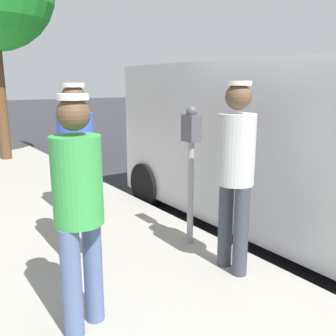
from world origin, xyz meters
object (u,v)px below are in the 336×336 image
(parking_meter_near, at_px, (191,152))
(pedestrian_in_green, at_px, (79,202))
(pedestrian_in_gray, at_px, (236,166))
(pedestrian_in_blue, at_px, (77,162))
(parked_van, at_px, (300,145))
(pedestrian_in_orange, at_px, (73,146))

(parking_meter_near, height_order, pedestrian_in_green, pedestrian_in_green)
(pedestrian_in_gray, bearing_deg, pedestrian_in_green, 0.34)
(pedestrian_in_blue, bearing_deg, parking_meter_near, 163.39)
(pedestrian_in_gray, relative_size, parked_van, 0.34)
(parking_meter_near, xyz_separation_m, pedestrian_in_blue, (1.14, -0.34, -0.02))
(pedestrian_in_blue, height_order, pedestrian_in_orange, pedestrian_in_blue)
(pedestrian_in_green, bearing_deg, parking_meter_near, -155.11)
(parking_meter_near, bearing_deg, pedestrian_in_gray, 85.63)
(parking_meter_near, distance_m, pedestrian_in_blue, 1.19)
(pedestrian_in_gray, distance_m, parked_van, 1.62)
(pedestrian_in_green, relative_size, pedestrian_in_orange, 1.03)
(parking_meter_near, distance_m, pedestrian_in_orange, 1.75)
(parked_van, bearing_deg, parking_meter_near, -10.17)
(pedestrian_in_gray, bearing_deg, pedestrian_in_blue, -44.15)
(parked_van, bearing_deg, pedestrian_in_green, 8.42)
(pedestrian_in_gray, distance_m, pedestrian_in_orange, 2.41)
(pedestrian_in_blue, bearing_deg, pedestrian_in_orange, -109.39)
(pedestrian_in_orange, bearing_deg, pedestrian_in_blue, 70.61)
(pedestrian_in_blue, height_order, pedestrian_in_green, pedestrian_in_blue)
(pedestrian_in_blue, xyz_separation_m, pedestrian_in_orange, (-0.45, -1.27, -0.07))
(pedestrian_in_green, xyz_separation_m, pedestrian_in_gray, (-1.50, -0.01, 0.05))
(pedestrian_in_orange, bearing_deg, pedestrian_in_gray, 105.41)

